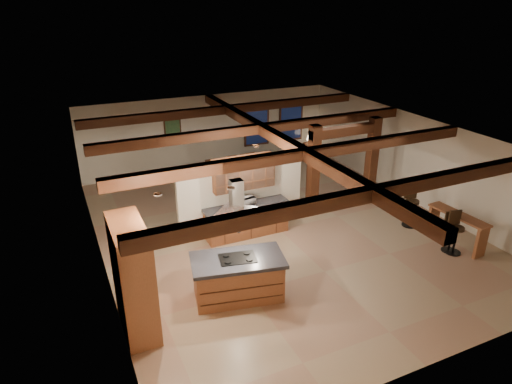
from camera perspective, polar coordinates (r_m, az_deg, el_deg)
ground at (r=13.62m, az=2.91°, el=-4.67°), size 12.00×12.00×0.00m
room_walls at (r=12.88m, az=3.07°, el=2.33°), size 12.00×12.00×12.00m
ceiling_beams at (r=12.56m, az=3.17°, el=6.50°), size 10.00×12.00×0.28m
timber_posts at (r=14.54m, az=10.94°, el=4.36°), size 2.50×0.30×2.90m
partition_wall at (r=13.16m, az=-1.86°, el=-0.38°), size 3.80×0.18×2.20m
pantry_cabinet at (r=9.61m, az=-15.08°, el=-10.35°), size 0.67×1.60×2.40m
back_counter at (r=13.11m, az=-1.16°, el=-3.50°), size 2.50×0.66×0.94m
upper_display_cabinet at (r=12.72m, az=-1.57°, el=2.40°), size 1.80×0.36×0.95m
range_hood at (r=9.88m, az=-2.38°, el=-4.52°), size 1.10×1.10×1.40m
back_windows at (r=19.21m, az=2.26°, el=8.61°), size 2.70×0.07×1.70m
framed_art at (r=17.70m, az=-10.37°, el=7.61°), size 0.65×0.05×0.85m
recessed_cans at (r=9.88m, az=-4.66°, el=2.33°), size 3.16×2.46×0.03m
kitchen_island at (r=10.53m, az=-2.27°, el=-10.60°), size 2.26×1.51×1.03m
dining_table at (r=15.90m, az=-2.42°, el=0.85°), size 1.96×1.40×0.62m
sofa at (r=18.70m, az=1.08°, el=4.30°), size 2.05×1.12×0.57m
microwave at (r=12.86m, az=-1.12°, el=-1.16°), size 0.48×0.36×0.24m
bar_counter at (r=13.71m, az=23.84°, el=-3.70°), size 0.55×1.79×0.92m
side_table at (r=19.78m, az=6.71°, el=5.23°), size 0.54×0.54×0.57m
table_lamp at (r=19.62m, az=6.79°, el=6.73°), size 0.30×0.30×0.36m
bar_stool_a at (r=13.35m, az=23.17°, el=-4.61°), size 0.40×0.42×1.11m
bar_stool_b at (r=13.28m, az=23.65°, el=-4.65°), size 0.42×0.44×1.19m
bar_stool_c at (r=14.34m, az=18.82°, el=-1.63°), size 0.46×0.48×1.26m
dining_chairs at (r=15.78m, az=-2.44°, el=1.90°), size 1.94×1.94×1.23m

